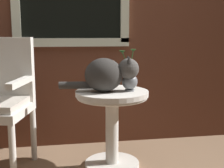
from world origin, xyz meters
TOP-DOWN VIEW (x-y plane):
  - wicker_side_table at (0.11, 0.17)m, footprint 0.52×0.52m
  - cat at (0.08, 0.15)m, footprint 0.56×0.27m
  - pewter_vase_with_ivy at (0.24, 0.14)m, footprint 0.13×0.11m

SIDE VIEW (x-z plane):
  - wicker_side_table at x=0.11m, z-range 0.11..0.68m
  - pewter_vase_with_ivy at x=0.24m, z-range 0.51..0.80m
  - cat at x=0.08m, z-range 0.57..0.82m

